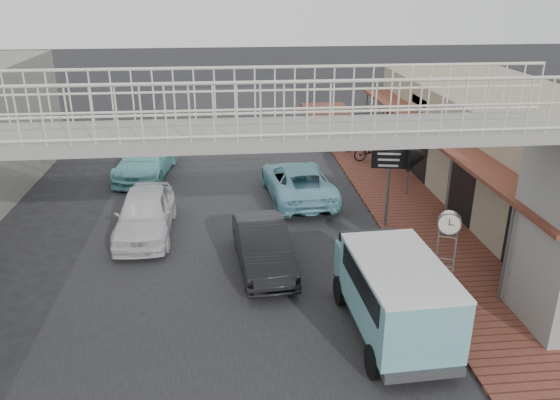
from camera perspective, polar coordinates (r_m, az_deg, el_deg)
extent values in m
plane|color=black|center=(17.01, -4.35, -6.47)|extent=(120.00, 120.00, 0.00)
cube|color=black|center=(17.00, -4.35, -6.46)|extent=(10.00, 60.00, 0.01)
cube|color=brown|center=(20.78, 13.62, -1.45)|extent=(3.00, 40.00, 0.10)
cube|color=gray|center=(22.84, 24.03, 4.57)|extent=(6.00, 18.00, 4.00)
cube|color=brown|center=(21.19, 16.55, 6.87)|extent=(1.80, 18.00, 0.12)
cube|color=silver|center=(24.41, 14.45, 9.94)|extent=(0.08, 2.60, 0.90)
cube|color=#B21914|center=(18.59, 21.00, 5.58)|extent=(0.08, 2.20, 0.80)
cube|color=gray|center=(11.37, -4.53, 6.85)|extent=(14.00, 2.00, 0.24)
cube|color=beige|center=(12.14, -4.74, 11.05)|extent=(14.00, 0.08, 1.10)
cube|color=beige|center=(10.28, -4.51, 9.09)|extent=(14.00, 0.08, 1.10)
imported|color=silver|center=(19.00, -13.93, -1.35)|extent=(1.85, 4.54, 1.54)
imported|color=black|center=(16.38, -1.79, -4.86)|extent=(1.82, 4.31, 1.38)
imported|color=#74B7C9|center=(21.60, 1.86, 1.98)|extent=(2.75, 5.31, 1.43)
imported|color=#72C4C5|center=(25.02, -13.81, 4.20)|extent=(2.68, 5.30, 1.48)
cylinder|color=black|center=(14.85, 6.40, -9.37)|extent=(0.30, 0.78, 0.77)
cylinder|color=black|center=(15.34, 12.71, -8.73)|extent=(0.30, 0.78, 0.77)
cylinder|color=black|center=(12.50, 9.88, -16.33)|extent=(0.30, 0.78, 0.77)
cylinder|color=black|center=(13.08, 17.34, -15.17)|extent=(0.30, 0.78, 0.77)
cube|color=#68ACB5|center=(13.14, 12.23, -9.61)|extent=(2.04, 3.61, 1.49)
cube|color=#68ACB5|center=(14.93, 9.51, -6.45)|extent=(1.83, 1.07, 0.99)
cube|color=black|center=(12.93, 12.38, -8.06)|extent=(2.05, 2.95, 0.55)
cube|color=silver|center=(12.76, 12.51, -6.64)|extent=(2.06, 3.61, 0.07)
imported|color=black|center=(26.44, 9.65, 5.16)|extent=(1.99, 0.98, 1.00)
imported|color=black|center=(27.48, 6.15, 6.00)|extent=(1.71, 0.55, 1.02)
cylinder|color=#59595B|center=(15.42, 15.94, -6.12)|extent=(0.04, 0.04, 1.88)
cylinder|color=#59595B|center=(15.43, 17.60, -6.30)|extent=(0.04, 0.04, 1.88)
cylinder|color=#59595B|center=(15.02, 15.87, -6.89)|extent=(0.04, 0.04, 1.88)
cylinder|color=#59595B|center=(15.03, 17.58, -7.07)|extent=(0.04, 0.04, 1.88)
cylinder|color=silver|center=(14.69, 17.27, -2.28)|extent=(0.64, 0.43, 0.61)
cylinder|color=beige|center=(14.58, 17.27, -2.46)|extent=(0.50, 0.22, 0.54)
cylinder|color=beige|center=(14.79, 17.28, -2.11)|extent=(0.50, 0.22, 0.54)
cylinder|color=#59595B|center=(18.99, 11.22, 1.53)|extent=(0.10, 0.10, 2.98)
cube|color=black|center=(18.62, 11.47, 4.62)|extent=(1.23, 0.28, 0.93)
cone|color=black|center=(18.75, 14.13, 4.51)|extent=(0.81, 1.22, 1.13)
cube|color=white|center=(18.60, 11.31, 4.44)|extent=(0.81, 0.15, 0.62)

